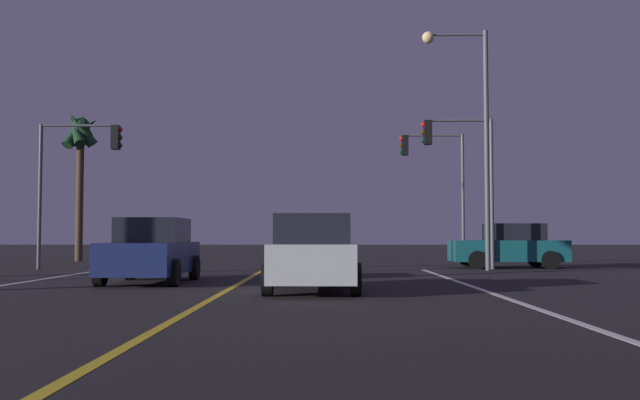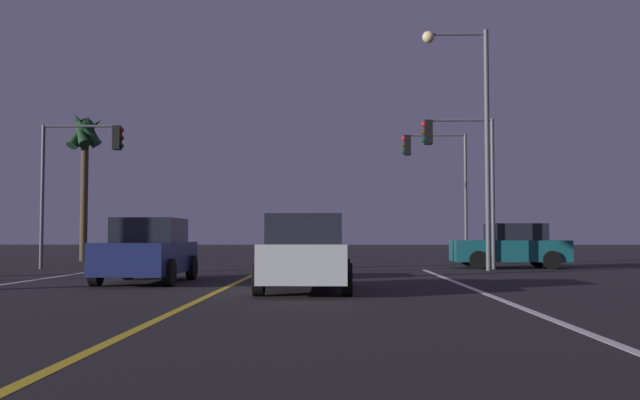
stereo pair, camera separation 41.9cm
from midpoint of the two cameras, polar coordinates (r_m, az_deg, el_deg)
name	(u,v)px [view 1 (the left image)]	position (r m, az deg, el deg)	size (l,w,h in m)	color
lane_edge_right	(590,327)	(10.36, 19.71, -9.53)	(0.16, 32.27, 0.01)	silver
lane_center_divider	(163,326)	(10.08, -13.68, -9.80)	(0.16, 32.27, 0.01)	gold
car_oncoming	(151,251)	(19.27, -13.96, -4.02)	(2.02, 4.30, 1.70)	black
car_crossing_side	(509,247)	(28.19, 14.51, -3.63)	(4.30, 2.02, 1.70)	black
car_lead_same_lane	(313,254)	(15.85, -1.35, -4.37)	(2.02, 4.30, 1.70)	black
traffic_light_near_right	(459,158)	(26.93, 10.61, 3.30)	(2.69, 0.36, 5.58)	#4C4C51
traffic_light_near_left	(80,161)	(28.10, -19.12, 2.96)	(3.13, 0.36, 5.41)	#4C4C51
traffic_light_far_right	(433,168)	(32.33, 8.71, 2.54)	(2.91, 0.36, 5.80)	#4C4C51
street_lamp_right_far	(472,118)	(26.21, 11.64, 6.42)	(2.38, 0.44, 8.65)	#4C4C51
palm_tree_left_far	(80,141)	(37.00, -18.98, 4.48)	(1.99, 2.02, 7.44)	#473826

